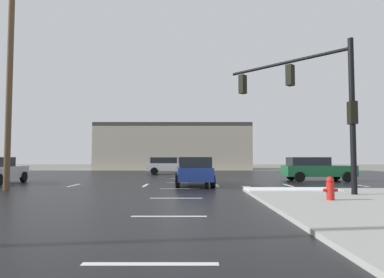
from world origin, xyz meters
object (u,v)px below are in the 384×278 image
Objects in this scene: sedan_blue at (195,171)px; sedan_green at (316,168)px; traffic_signal_mast at (313,94)px; utility_pole_mid at (11,76)px; sedan_white at (170,165)px; fire_hydrant at (331,188)px.

sedan_green is (8.09, 3.70, 0.00)m from sedan_blue.
traffic_signal_mast is 9.23m from sedan_green.
utility_pole_mid reaches higher than traffic_signal_mast.
sedan_white is at bearing 67.29° from utility_pole_mid.
traffic_signal_mast is 19.38m from sedan_white.
traffic_signal_mast reaches higher than sedan_green.
traffic_signal_mast is at bearing -6.90° from utility_pole_mid.
traffic_signal_mast is at bearing -70.67° from sedan_white.
traffic_signal_mast is 7.51m from sedan_blue.
utility_pole_mid is (-6.65, -15.90, 4.69)m from sedan_white.
sedan_white is 13.47m from sedan_blue.
sedan_green is at bearing -64.99° from traffic_signal_mast.
fire_hydrant is at bearing -107.95° from sedan_green.
sedan_blue is at bearing -155.68° from sedan_green.
sedan_green is at bearing -68.71° from sedan_blue.
sedan_green is at bearing 72.29° from fire_hydrant.
utility_pole_mid reaches higher than sedan_blue.
sedan_white is at bearing 137.00° from sedan_green.
sedan_green is 0.43× the size of utility_pole_mid.
traffic_signal_mast is 7.81× the size of fire_hydrant.
utility_pole_mid is (-14.01, 1.70, 1.24)m from traffic_signal_mast.
fire_hydrant is at bearing 126.00° from traffic_signal_mast.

